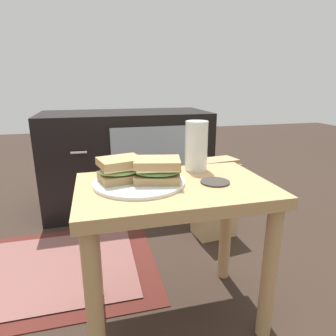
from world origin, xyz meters
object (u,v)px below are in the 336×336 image
(plate, at_px, (139,182))
(paper_bag, at_px, (215,198))
(tv_cabinet, at_px, (127,160))
(sandwich_back, at_px, (157,170))
(sandwich_front, at_px, (121,169))
(beer_glass, at_px, (196,147))
(coaster, at_px, (215,182))

(plate, height_order, paper_bag, plate)
(tv_cabinet, bearing_deg, sandwich_back, -90.78)
(tv_cabinet, distance_m, sandwich_front, 0.93)
(tv_cabinet, distance_m, beer_glass, 0.87)
(tv_cabinet, bearing_deg, sandwich_front, -97.23)
(sandwich_front, bearing_deg, paper_bag, 40.88)
(tv_cabinet, xyz_separation_m, beer_glass, (0.14, -0.83, 0.25))
(plate, distance_m, paper_bag, 0.68)
(tv_cabinet, relative_size, plate, 3.60)
(plate, bearing_deg, beer_glass, 24.35)
(sandwich_front, relative_size, coaster, 1.71)
(sandwich_back, bearing_deg, beer_glass, 35.20)
(tv_cabinet, xyz_separation_m, paper_bag, (0.37, -0.48, -0.09))
(sandwich_front, xyz_separation_m, paper_bag, (0.49, 0.42, -0.31))
(tv_cabinet, relative_size, coaster, 11.17)
(tv_cabinet, xyz_separation_m, sandwich_back, (-0.01, -0.94, 0.21))
(plate, bearing_deg, sandwich_back, -17.85)
(sandwich_front, relative_size, beer_glass, 0.90)
(sandwich_back, distance_m, beer_glass, 0.19)
(sandwich_back, xyz_separation_m, paper_bag, (0.39, 0.46, -0.31))
(tv_cabinet, xyz_separation_m, sandwich_front, (-0.11, -0.90, 0.21))
(plate, xyz_separation_m, sandwich_front, (-0.05, 0.02, 0.04))
(sandwich_front, distance_m, paper_bag, 0.71)
(plate, bearing_deg, paper_bag, 45.11)
(tv_cabinet, height_order, sandwich_back, tv_cabinet)
(coaster, distance_m, paper_bag, 0.60)
(sandwich_front, bearing_deg, plate, -17.85)
(sandwich_back, bearing_deg, sandwich_front, 162.15)
(sandwich_back, height_order, paper_bag, sandwich_back)
(coaster, xyz_separation_m, paper_bag, (0.22, 0.49, -0.27))
(beer_glass, distance_m, coaster, 0.16)
(sandwich_front, distance_m, coaster, 0.28)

